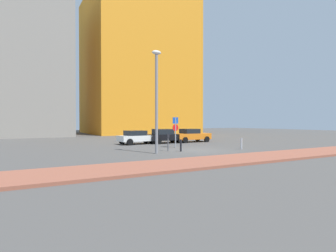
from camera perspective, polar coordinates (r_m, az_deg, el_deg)
The scene contains 12 objects.
ground_plane at distance 21.86m, azimuth 5.94°, elevation -5.04°, with size 120.00×120.00×0.00m, color #4C4947.
sidewalk_brick at distance 17.30m, azimuth 17.38°, elevation -6.41°, with size 40.00×3.34×0.14m, color #93513D.
parked_car_white at distance 27.50m, azimuth -6.44°, elevation -2.31°, with size 4.10×2.28×1.38m.
parked_car_black at distance 28.62m, azimuth -0.65°, elevation -2.09°, with size 3.97×2.07×1.50m.
parked_car_orange at distance 30.23m, azimuth 4.91°, elevation -1.96°, with size 4.28×2.02×1.48m.
parking_sign_post at distance 23.54m, azimuth 1.59°, elevation -0.51°, with size 0.60×0.10×2.68m.
parking_meter at distance 20.79m, azimuth -0.00°, elevation -2.97°, with size 0.18×0.14×1.32m.
street_lamp at distance 19.29m, azimuth -2.43°, elevation 6.90°, with size 0.70×0.36×7.30m.
traffic_bollard_near at distance 20.62m, azimuth 2.71°, elevation -4.10°, with size 0.14×0.14×0.92m, color black.
traffic_bollard_mid at distance 23.07m, azimuth 15.19°, elevation -3.62°, with size 0.15×0.15×0.91m, color #B7B7BC.
building_colorful_midrise at distance 56.77m, azimuth -6.42°, elevation 12.24°, with size 19.72×17.94×26.87m, color orange.
building_under_construction at distance 48.67m, azimuth -29.01°, elevation 10.65°, with size 14.83×13.00×21.20m, color gray.
Camera 1 is at (-12.38, -17.87, 2.26)m, focal length 28.95 mm.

